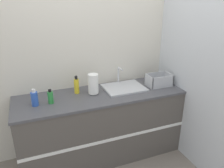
{
  "coord_description": "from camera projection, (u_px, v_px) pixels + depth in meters",
  "views": [
    {
      "loc": [
        -0.77,
        -2.0,
        1.98
      ],
      "look_at": [
        0.13,
        0.29,
        1.01
      ],
      "focal_mm": 35.0,
      "sensor_mm": 36.0,
      "label": 1
    }
  ],
  "objects": [
    {
      "name": "bottle_yellow",
      "position": [
        77.0,
        86.0,
        2.65
      ],
      "size": [
        0.06,
        0.06,
        0.22
      ],
      "color": "yellow",
      "rests_on": "counter_cabinet"
    },
    {
      "name": "wall_back",
      "position": [
        92.0,
        55.0,
        2.82
      ],
      "size": [
        4.43,
        0.06,
        2.6
      ],
      "color": "beige",
      "rests_on": "ground_plane"
    },
    {
      "name": "bottle_green",
      "position": [
        50.0,
        97.0,
        2.4
      ],
      "size": [
        0.06,
        0.06,
        0.16
      ],
      "color": "#2D8C3D",
      "rests_on": "counter_cabinet"
    },
    {
      "name": "counter_cabinet",
      "position": [
        102.0,
        125.0,
        2.83
      ],
      "size": [
        2.06,
        0.66,
        0.89
      ],
      "color": "#514C47",
      "rests_on": "ground_plane"
    },
    {
      "name": "sink",
      "position": [
        124.0,
        87.0,
        2.83
      ],
      "size": [
        0.51,
        0.41,
        0.24
      ],
      "color": "silver",
      "rests_on": "counter_cabinet"
    },
    {
      "name": "bottle_blue",
      "position": [
        35.0,
        98.0,
        2.34
      ],
      "size": [
        0.07,
        0.07,
        0.19
      ],
      "color": "#2D56B7",
      "rests_on": "counter_cabinet"
    },
    {
      "name": "paper_towel_roll",
      "position": [
        93.0,
        84.0,
        2.62
      ],
      "size": [
        0.12,
        0.12,
        0.25
      ],
      "color": "#4C4C51",
      "rests_on": "counter_cabinet"
    },
    {
      "name": "wall_right",
      "position": [
        176.0,
        54.0,
        2.88
      ],
      "size": [
        0.06,
        2.64,
        2.6
      ],
      "color": "silver",
      "rests_on": "ground_plane"
    },
    {
      "name": "dish_rack",
      "position": [
        159.0,
        81.0,
        2.9
      ],
      "size": [
        0.32,
        0.21,
        0.16
      ],
      "color": "#B7BABF",
      "rests_on": "counter_cabinet"
    }
  ]
}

